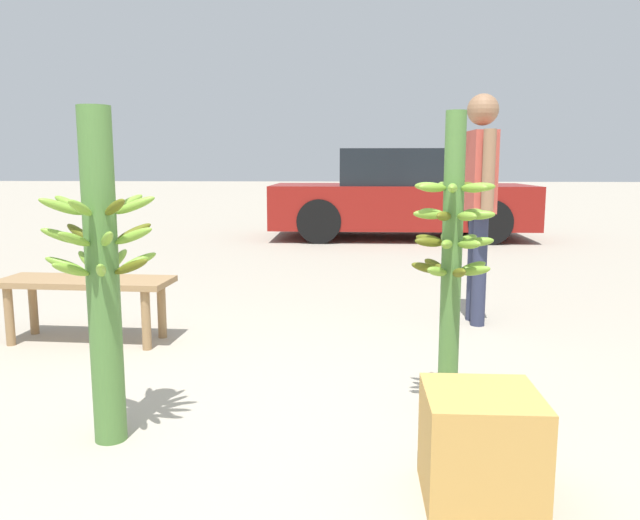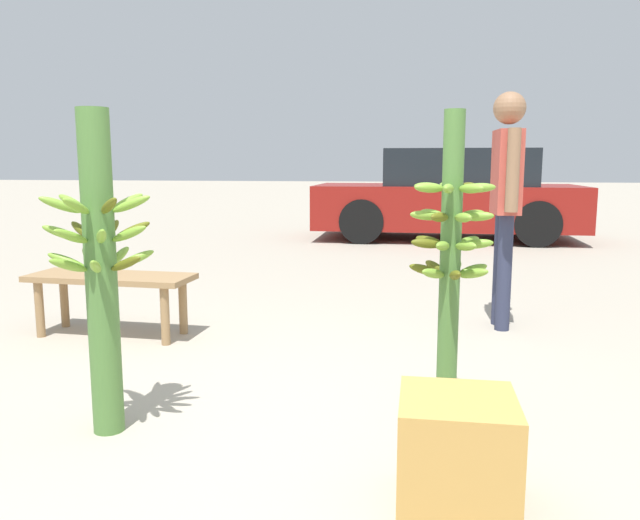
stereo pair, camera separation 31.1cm
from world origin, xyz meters
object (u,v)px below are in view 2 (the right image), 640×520
banana_stalk_center (450,256)px  parked_car (449,196)px  banana_stalk_left (101,268)px  vendor_person (506,186)px  produce_crate (457,453)px  market_bench (111,285)px

banana_stalk_center → parked_car: (0.32, 7.38, -0.10)m
banana_stalk_left → banana_stalk_center: 1.58m
banana_stalk_center → vendor_person: (0.47, 1.81, 0.26)m
parked_car → produce_crate: bearing=177.5°
market_bench → parked_car: 6.78m
market_bench → vendor_person: bearing=16.4°
parked_car → vendor_person: bearing=-178.7°
vendor_person → banana_stalk_left: bearing=-45.0°
vendor_person → market_bench: size_ratio=1.46×
market_bench → produce_crate: (2.30, -1.92, -0.16)m
market_bench → produce_crate: size_ratio=2.90×
market_bench → produce_crate: 3.00m
market_bench → produce_crate: market_bench is taller
vendor_person → market_bench: (-2.77, -0.67, -0.68)m
vendor_person → parked_car: vendor_person is taller
produce_crate → market_bench: bearing=140.1°
banana_stalk_center → market_bench: (-2.30, 1.14, -0.43)m
banana_stalk_center → vendor_person: 1.89m
vendor_person → market_bench: bearing=-78.7°
parked_car → market_bench: bearing=157.0°
vendor_person → produce_crate: (-0.47, -2.59, -0.85)m
banana_stalk_center → market_bench: 2.60m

